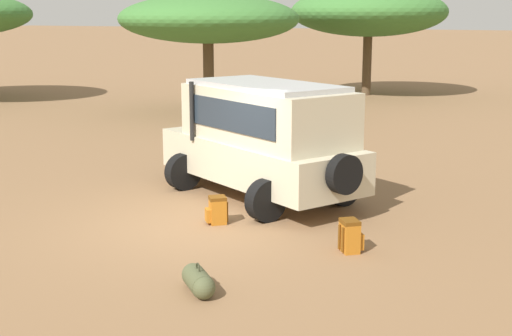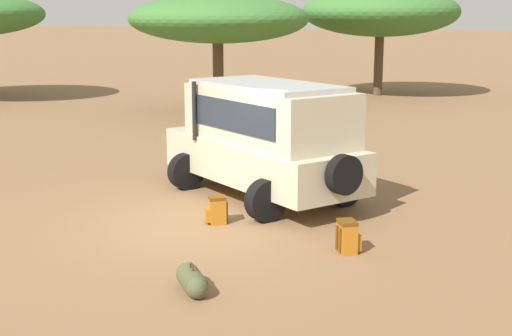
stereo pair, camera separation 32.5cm
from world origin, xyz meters
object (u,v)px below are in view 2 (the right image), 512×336
object	(u,v)px
acacia_tree_centre_back	(380,12)
duffel_bag_low_black_case	(192,280)
safari_vehicle	(265,138)
backpack_beside_front_wheel	(217,210)
acacia_tree_left_mid	(218,19)
backpack_cluster_center	(348,237)

from	to	relation	value
acacia_tree_centre_back	duffel_bag_low_black_case	bearing A→B (deg)	-76.79
safari_vehicle	backpack_beside_front_wheel	size ratio (longest dim) A/B	10.35
backpack_beside_front_wheel	duffel_bag_low_black_case	world-z (taller)	backpack_beside_front_wheel
safari_vehicle	acacia_tree_left_mid	world-z (taller)	acacia_tree_left_mid
safari_vehicle	duffel_bag_low_black_case	xyz separation A→B (m)	(1.52, -5.05, -1.13)
duffel_bag_low_black_case	acacia_tree_left_mid	size ratio (longest dim) A/B	0.10
acacia_tree_left_mid	acacia_tree_centre_back	xyz separation A→B (m)	(3.49, 8.75, 0.27)
acacia_tree_left_mid	duffel_bag_low_black_case	bearing A→B (deg)	-59.72
backpack_cluster_center	duffel_bag_low_black_case	world-z (taller)	backpack_cluster_center
safari_vehicle	backpack_cluster_center	distance (m)	3.87
backpack_beside_front_wheel	acacia_tree_centre_back	world-z (taller)	acacia_tree_centre_back
backpack_beside_front_wheel	duffel_bag_low_black_case	distance (m)	3.33
backpack_beside_front_wheel	acacia_tree_centre_back	distance (m)	22.35
backpack_beside_front_wheel	acacia_tree_centre_back	xyz separation A→B (m)	(-4.34, 21.62, 3.62)
backpack_beside_front_wheel	duffel_bag_low_black_case	size ratio (longest dim) A/B	0.71
safari_vehicle	duffel_bag_low_black_case	bearing A→B (deg)	-73.25
safari_vehicle	backpack_cluster_center	size ratio (longest dim) A/B	9.84
safari_vehicle	backpack_beside_front_wheel	world-z (taller)	safari_vehicle
duffel_bag_low_black_case	acacia_tree_left_mid	distance (m)	18.69
backpack_beside_front_wheel	acacia_tree_centre_back	size ratio (longest dim) A/B	0.07
safari_vehicle	acacia_tree_centre_back	xyz separation A→B (m)	(-4.26, 19.57, 2.57)
backpack_cluster_center	acacia_tree_left_mid	distance (m)	17.28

